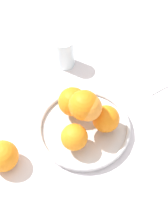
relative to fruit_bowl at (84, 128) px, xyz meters
name	(u,v)px	position (x,y,z in m)	size (l,w,h in m)	color
ground_plane	(84,131)	(0.00, 0.00, -0.01)	(4.00, 4.00, 0.00)	silver
fruit_bowl	(84,128)	(0.00, 0.00, 0.00)	(0.26, 0.26, 0.02)	silver
orange_pile	(85,113)	(0.00, 0.00, 0.07)	(0.18, 0.17, 0.14)	orange
stray_orange	(3,156)	(0.05, -0.22, 0.03)	(0.08, 0.08, 0.08)	orange
drinking_glass	(65,52)	(-0.26, 0.00, 0.04)	(0.06, 0.06, 0.10)	silver
napkin_folded	(154,75)	(-0.14, 0.26, -0.01)	(0.11, 0.11, 0.01)	white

